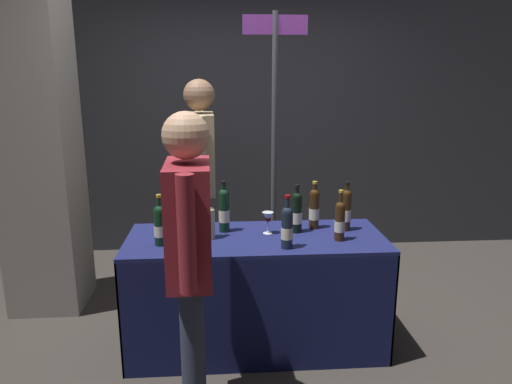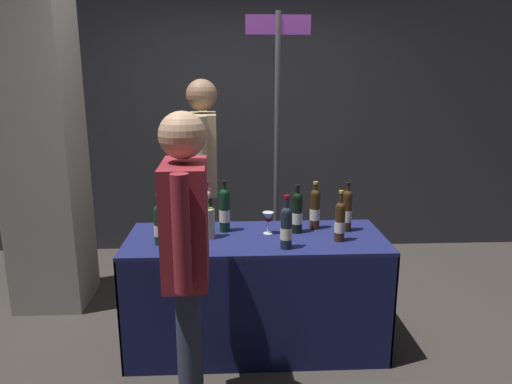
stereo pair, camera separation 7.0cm
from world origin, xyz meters
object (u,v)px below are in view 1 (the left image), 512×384
display_bottle_0 (297,212)px  flower_vase (208,219)px  taster_foreground_right (190,246)px  booth_signpost (274,130)px  concrete_pillar (33,107)px  wine_glass_near_vendor (268,218)px  tasting_table (256,272)px  featured_wine_bottle (314,208)px  vendor_presenter (201,168)px

display_bottle_0 → flower_vase: 0.59m
display_bottle_0 → taster_foreground_right: bearing=-129.8°
display_bottle_0 → flower_vase: flower_vase is taller
display_bottle_0 → booth_signpost: (-0.06, 0.86, 0.45)m
flower_vase → booth_signpost: size_ratio=0.17×
concrete_pillar → booth_signpost: size_ratio=1.38×
display_bottle_0 → wine_glass_near_vendor: (-0.19, -0.02, -0.03)m
booth_signpost → wine_glass_near_vendor: bearing=-98.8°
tasting_table → concrete_pillar: bearing=155.5°
concrete_pillar → wine_glass_near_vendor: concrete_pillar is taller
featured_wine_bottle → booth_signpost: (-0.19, 0.78, 0.44)m
taster_foreground_right → booth_signpost: (0.59, 1.64, 0.38)m
flower_vase → booth_signpost: 1.17m
concrete_pillar → wine_glass_near_vendor: size_ratio=21.42×
vendor_presenter → taster_foreground_right: size_ratio=1.08×
booth_signpost → flower_vase: bearing=-119.2°
featured_wine_bottle → vendor_presenter: 1.04m
flower_vase → booth_signpost: booth_signpost is taller
tasting_table → wine_glass_near_vendor: (0.08, 0.06, 0.35)m
concrete_pillar → flower_vase: size_ratio=8.17×
display_bottle_0 → taster_foreground_right: taster_foreground_right is taller
display_bottle_0 → tasting_table: bearing=-164.5°
concrete_pillar → featured_wine_bottle: 2.18m
featured_wine_bottle → display_bottle_0: (-0.13, -0.07, -0.00)m
display_bottle_0 → wine_glass_near_vendor: 0.20m
featured_wine_bottle → vendor_presenter: vendor_presenter is taller
concrete_pillar → wine_glass_near_vendor: 1.93m
wine_glass_near_vendor → flower_vase: 0.40m
taster_foreground_right → flower_vase: bearing=-7.5°
tasting_table → featured_wine_bottle: 0.58m
vendor_presenter → booth_signpost: booth_signpost is taller
featured_wine_bottle → booth_signpost: 0.92m
vendor_presenter → concrete_pillar: bearing=-88.6°
taster_foreground_right → featured_wine_bottle: bearing=-44.4°
concrete_pillar → flower_vase: 1.62m
display_bottle_0 → flower_vase: (-0.58, -0.08, -0.01)m
tasting_table → vendor_presenter: (-0.38, 0.80, 0.55)m
vendor_presenter → flower_vase: bearing=2.6°
concrete_pillar → taster_foreground_right: (1.21, -1.43, -0.59)m
flower_vase → concrete_pillar: bearing=150.4°
featured_wine_bottle → taster_foreground_right: 1.16m
concrete_pillar → taster_foreground_right: concrete_pillar is taller
flower_vase → taster_foreground_right: bearing=-95.6°
tasting_table → featured_wine_bottle: bearing=20.3°
concrete_pillar → tasting_table: (1.59, -0.72, -1.04)m
taster_foreground_right → tasting_table: bearing=-30.0°
wine_glass_near_vendor → taster_foreground_right: 0.90m
wine_glass_near_vendor → booth_signpost: 1.00m
concrete_pillar → tasting_table: bearing=-24.5°
featured_wine_bottle → booth_signpost: size_ratio=0.14×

